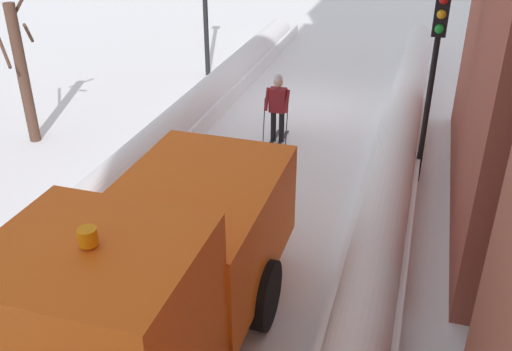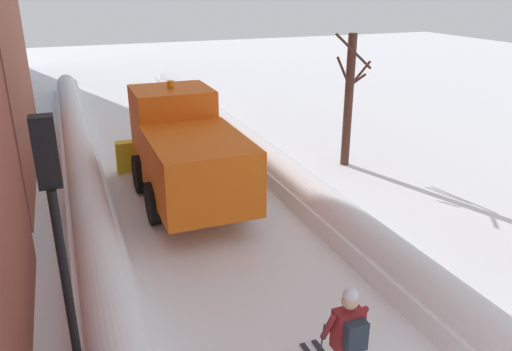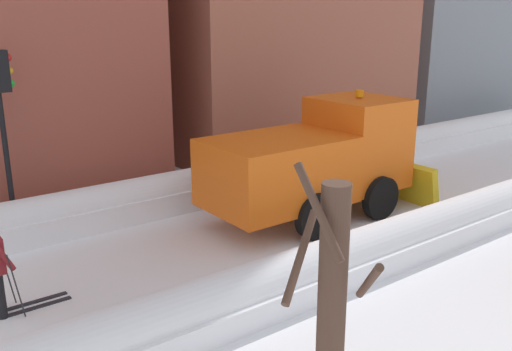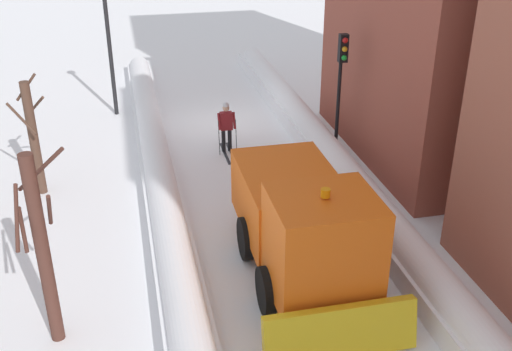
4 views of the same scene
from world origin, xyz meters
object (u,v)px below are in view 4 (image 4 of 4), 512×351
object	(u,v)px
bare_tree_mid	(42,249)
traffic_light_pole	(341,73)
bare_tree_near	(33,137)
plow_truck	(303,224)
skier	(226,124)
street_lamp	(108,33)

from	to	relation	value
bare_tree_mid	traffic_light_pole	bearing A→B (deg)	-139.77
bare_tree_near	bare_tree_mid	bearing A→B (deg)	97.23
traffic_light_pole	plow_truck	bearing A→B (deg)	63.95
skier	traffic_light_pole	size ratio (longest dim) A/B	0.43
skier	traffic_light_pole	distance (m)	4.31
traffic_light_pole	bare_tree_near	world-z (taller)	traffic_light_pole
bare_tree_near	bare_tree_mid	size ratio (longest dim) A/B	0.86
skier	traffic_light_pole	bearing A→B (deg)	160.47
bare_tree_mid	plow_truck	bearing A→B (deg)	-170.25
plow_truck	bare_tree_mid	size ratio (longest dim) A/B	1.39
plow_truck	street_lamp	world-z (taller)	street_lamp
bare_tree_near	traffic_light_pole	bearing A→B (deg)	-176.85
street_lamp	bare_tree_near	bearing A→B (deg)	69.79
bare_tree_near	skier	bearing A→B (deg)	-163.40
skier	bare_tree_near	size ratio (longest dim) A/B	0.49
traffic_light_pole	bare_tree_mid	xyz separation A→B (m)	(8.81, 7.46, -0.76)
skier	street_lamp	xyz separation A→B (m)	(3.72, -4.59, 2.31)
traffic_light_pole	skier	bearing A→B (deg)	-19.53
street_lamp	traffic_light_pole	bearing A→B (deg)	141.29
plow_truck	bare_tree_near	xyz separation A→B (m)	(6.52, -5.95, 0.36)
traffic_light_pole	street_lamp	xyz separation A→B (m)	(7.33, -5.87, 0.32)
plow_truck	traffic_light_pole	bearing A→B (deg)	-116.05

